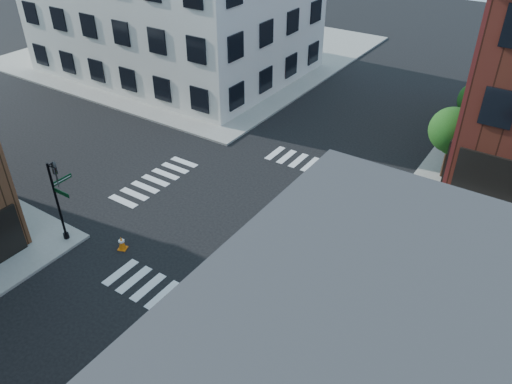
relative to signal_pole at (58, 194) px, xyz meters
name	(u,v)px	position (x,y,z in m)	size (l,w,h in m)	color
ground	(250,218)	(6.72, 6.68, -2.86)	(120.00, 120.00, 0.00)	black
sidewalk_nw	(196,50)	(-14.28, 27.68, -2.78)	(30.00, 30.00, 0.15)	gray
building_nw	(174,8)	(-12.28, 22.68, 2.64)	(22.00, 16.00, 11.00)	silver
tree_near	(452,133)	(14.28, 16.65, 0.30)	(2.69, 2.69, 4.49)	black
tree_far	(477,103)	(14.28, 22.65, 0.02)	(2.43, 2.43, 4.07)	black
signal_pole	(58,194)	(0.00, 0.00, 0.00)	(1.29, 1.24, 4.60)	black
box_truck	(412,288)	(16.34, 4.24, -0.90)	(8.41, 2.80, 3.76)	silver
traffic_cone	(122,243)	(2.82, 0.98, -2.49)	(0.54, 0.54, 0.77)	orange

